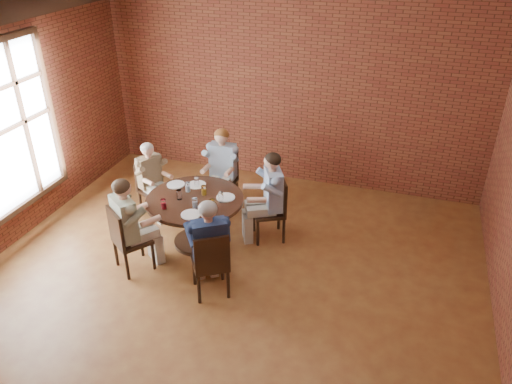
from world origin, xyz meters
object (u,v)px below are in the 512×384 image
(chair_b, at_px, (224,176))
(diner_e, at_px, (209,248))
(chair_e, at_px, (211,262))
(smartphone, at_px, (207,216))
(diner_d, at_px, (130,225))
(dining_table, at_px, (196,212))
(chair_c, at_px, (150,187))
(diner_c, at_px, (152,181))
(chair_a, at_px, (275,206))
(chair_d, at_px, (126,238))
(diner_b, at_px, (222,170))
(diner_a, at_px, (269,197))

(chair_b, distance_m, diner_e, 2.17)
(chair_e, height_order, smartphone, chair_e)
(chair_b, xyz_separation_m, chair_e, (0.67, -2.15, -0.00))
(diner_d, bearing_deg, dining_table, -90.00)
(chair_c, height_order, smartphone, chair_c)
(chair_c, height_order, diner_c, diner_c)
(chair_a, distance_m, diner_c, 1.96)
(chair_e, xyz_separation_m, diner_e, (-0.05, 0.07, 0.16))
(diner_d, bearing_deg, chair_c, -35.10)
(chair_e, bearing_deg, diner_e, -90.00)
(chair_d, bearing_deg, chair_e, -149.96)
(chair_d, bearing_deg, diner_e, -146.87)
(dining_table, xyz_separation_m, diner_c, (-0.95, 0.51, 0.08))
(chair_b, relative_size, chair_d, 0.99)
(dining_table, height_order, chair_d, chair_d)
(dining_table, xyz_separation_m, smartphone, (0.34, -0.37, 0.23))
(dining_table, xyz_separation_m, diner_b, (-0.03, 1.08, 0.14))
(chair_a, relative_size, diner_d, 0.71)
(diner_b, distance_m, chair_d, 2.02)
(chair_c, relative_size, diner_c, 0.72)
(chair_b, relative_size, diner_b, 0.70)
(chair_e, bearing_deg, diner_d, -42.87)
(dining_table, relative_size, chair_c, 1.55)
(chair_c, distance_m, diner_c, 0.15)
(diner_b, height_order, chair_e, diner_b)
(chair_c, height_order, diner_d, diner_d)
(chair_a, distance_m, chair_e, 1.53)
(diner_a, xyz_separation_m, diner_d, (-1.50, -1.25, -0.01))
(chair_a, xyz_separation_m, diner_b, (-1.04, 0.57, 0.15))
(chair_a, bearing_deg, chair_b, -149.24)
(chair_a, xyz_separation_m, diner_d, (-1.57, -1.29, 0.16))
(chair_d, relative_size, diner_e, 0.71)
(diner_c, height_order, diner_e, diner_e)
(diner_c, height_order, smartphone, diner_c)
(chair_c, relative_size, smartphone, 6.47)
(chair_d, height_order, diner_d, diner_d)
(diner_a, height_order, chair_d, diner_a)
(chair_c, bearing_deg, chair_b, -29.19)
(chair_b, height_order, chair_e, chair_b)
(dining_table, height_order, smartphone, smartphone)
(dining_table, distance_m, chair_a, 1.13)
(diner_d, xyz_separation_m, chair_e, (1.21, -0.20, -0.16))
(chair_a, height_order, chair_c, chair_a)
(smartphone, bearing_deg, diner_a, 71.28)
(diner_b, bearing_deg, dining_table, -90.00)
(diner_b, bearing_deg, chair_c, -152.55)
(diner_d, bearing_deg, chair_b, -69.23)
(diner_b, bearing_deg, chair_d, -108.45)
(diner_c, distance_m, diner_d, 1.34)
(dining_table, relative_size, diner_c, 1.11)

